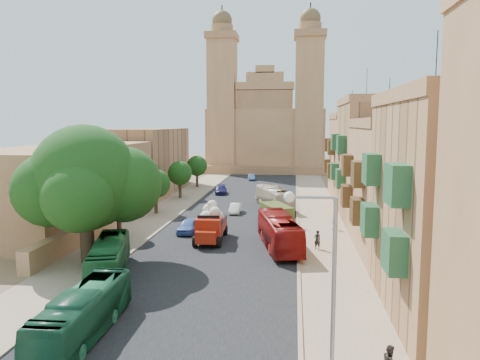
% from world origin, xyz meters
% --- Properties ---
extents(ground, '(260.00, 260.00, 0.00)m').
position_xyz_m(ground, '(0.00, 0.00, 0.00)').
color(ground, brown).
extents(road_surface, '(14.00, 140.00, 0.01)m').
position_xyz_m(road_surface, '(0.00, 30.00, 0.01)').
color(road_surface, black).
rests_on(road_surface, ground).
extents(sidewalk_east, '(5.00, 140.00, 0.01)m').
position_xyz_m(sidewalk_east, '(9.50, 30.00, 0.01)').
color(sidewalk_east, '#92785F').
rests_on(sidewalk_east, ground).
extents(sidewalk_west, '(5.00, 140.00, 0.01)m').
position_xyz_m(sidewalk_west, '(-9.50, 30.00, 0.01)').
color(sidewalk_west, '#92785F').
rests_on(sidewalk_west, ground).
extents(kerb_east, '(0.25, 140.00, 0.12)m').
position_xyz_m(kerb_east, '(7.00, 30.00, 0.06)').
color(kerb_east, '#92785F').
rests_on(kerb_east, ground).
extents(kerb_west, '(0.25, 140.00, 0.12)m').
position_xyz_m(kerb_west, '(-7.00, 30.00, 0.06)').
color(kerb_west, '#92785F').
rests_on(kerb_west, ground).
extents(townhouse_a, '(9.00, 14.00, 16.40)m').
position_xyz_m(townhouse_a, '(15.95, -3.00, 6.41)').
color(townhouse_a, '#A6744B').
rests_on(townhouse_a, ground).
extents(townhouse_b, '(9.00, 14.00, 14.90)m').
position_xyz_m(townhouse_b, '(15.95, 11.00, 5.66)').
color(townhouse_b, '#9C6D46').
rests_on(townhouse_b, ground).
extents(townhouse_c, '(9.00, 14.00, 17.40)m').
position_xyz_m(townhouse_c, '(15.95, 25.00, 6.91)').
color(townhouse_c, '#A6744B').
rests_on(townhouse_c, ground).
extents(townhouse_d, '(9.00, 14.00, 15.90)m').
position_xyz_m(townhouse_d, '(15.95, 39.00, 6.16)').
color(townhouse_d, '#9C6D46').
rests_on(townhouse_d, ground).
extents(west_wall, '(1.00, 40.00, 1.80)m').
position_xyz_m(west_wall, '(-12.50, 20.00, 0.90)').
color(west_wall, '#9C6D46').
rests_on(west_wall, ground).
extents(west_building_low, '(10.00, 28.00, 8.40)m').
position_xyz_m(west_building_low, '(-18.00, 18.00, 4.20)').
color(west_building_low, '#8A5E3C').
rests_on(west_building_low, ground).
extents(west_building_mid, '(10.00, 22.00, 10.00)m').
position_xyz_m(west_building_mid, '(-18.00, 44.00, 5.00)').
color(west_building_mid, '#A6744B').
rests_on(west_building_mid, ground).
extents(church, '(28.00, 22.50, 36.30)m').
position_xyz_m(church, '(-0.00, 78.61, 9.52)').
color(church, '#9C6D46').
rests_on(church, ground).
extents(ficus_tree, '(10.82, 9.96, 10.82)m').
position_xyz_m(ficus_tree, '(-9.40, 4.01, 6.40)').
color(ficus_tree, '#35261A').
rests_on(ficus_tree, ground).
extents(street_tree_a, '(3.30, 3.30, 5.07)m').
position_xyz_m(street_tree_a, '(-10.00, 12.00, 3.39)').
color(street_tree_a, '#35261A').
rests_on(street_tree_a, ground).
extents(street_tree_b, '(3.53, 3.53, 5.43)m').
position_xyz_m(street_tree_b, '(-10.00, 24.00, 3.64)').
color(street_tree_b, '#35261A').
rests_on(street_tree_b, ground).
extents(street_tree_c, '(3.54, 3.54, 5.45)m').
position_xyz_m(street_tree_c, '(-10.00, 36.00, 3.65)').
color(street_tree_c, '#35261A').
rests_on(street_tree_c, ground).
extents(street_tree_d, '(3.52, 3.52, 5.41)m').
position_xyz_m(street_tree_d, '(-10.00, 48.00, 3.63)').
color(street_tree_d, '#35261A').
rests_on(street_tree_d, ground).
extents(streetlamp, '(2.11, 0.44, 8.22)m').
position_xyz_m(streetlamp, '(7.72, -12.00, 5.20)').
color(streetlamp, gray).
rests_on(streetlamp, ground).
extents(red_truck, '(2.66, 6.37, 3.67)m').
position_xyz_m(red_truck, '(-1.06, 11.79, 1.62)').
color(red_truck, '#A11E0C').
rests_on(red_truck, ground).
extents(olive_pickup, '(3.98, 5.47, 2.07)m').
position_xyz_m(olive_pickup, '(4.70, 20.00, 1.01)').
color(olive_pickup, '#41501E').
rests_on(olive_pickup, ground).
extents(bus_green_south, '(2.25, 8.95, 2.48)m').
position_xyz_m(bus_green_south, '(-4.02, -8.47, 1.24)').
color(bus_green_south, '#175235').
rests_on(bus_green_south, ground).
extents(bus_green_north, '(4.59, 9.55, 2.59)m').
position_xyz_m(bus_green_north, '(-6.50, 1.00, 1.30)').
color(bus_green_north, '#1B5F2C').
rests_on(bus_green_north, ground).
extents(bus_red_east, '(4.52, 10.72, 2.91)m').
position_xyz_m(bus_red_east, '(5.33, 9.95, 1.45)').
color(bus_red_east, maroon).
rests_on(bus_red_east, ground).
extents(bus_cream_east, '(5.44, 10.12, 2.76)m').
position_xyz_m(bus_cream_east, '(4.00, 29.24, 1.38)').
color(bus_cream_east, beige).
rests_on(bus_cream_east, ground).
extents(car_blue_a, '(1.94, 4.24, 1.41)m').
position_xyz_m(car_blue_a, '(-3.81, 14.66, 0.71)').
color(car_blue_a, '#4A75C5').
rests_on(car_blue_a, ground).
extents(car_white_a, '(1.28, 3.54, 1.16)m').
position_xyz_m(car_white_a, '(-0.50, 25.39, 0.58)').
color(car_white_a, white).
rests_on(car_white_a, ground).
extents(car_cream, '(2.75, 4.90, 1.29)m').
position_xyz_m(car_cream, '(4.10, 25.79, 0.65)').
color(car_cream, beige).
rests_on(car_cream, ground).
extents(car_dkblue, '(2.36, 4.57, 1.27)m').
position_xyz_m(car_dkblue, '(-4.68, 40.70, 0.63)').
color(car_dkblue, '#19174F').
rests_on(car_dkblue, ground).
extents(car_white_b, '(2.30, 3.99, 1.28)m').
position_xyz_m(car_white_b, '(3.22, 42.81, 0.64)').
color(car_white_b, white).
rests_on(car_white_b, ground).
extents(car_blue_b, '(1.74, 3.65, 1.15)m').
position_xyz_m(car_blue_b, '(-1.62, 58.82, 0.58)').
color(car_blue_b, '#43689C').
rests_on(car_blue_b, ground).
extents(pedestrian_a, '(0.72, 0.60, 1.67)m').
position_xyz_m(pedestrian_a, '(8.63, 9.89, 0.84)').
color(pedestrian_a, black).
rests_on(pedestrian_a, ground).
extents(pedestrian_c, '(0.40, 0.90, 1.51)m').
position_xyz_m(pedestrian_c, '(10.69, 17.65, 0.75)').
color(pedestrian_c, '#312F38').
rests_on(pedestrian_c, ground).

